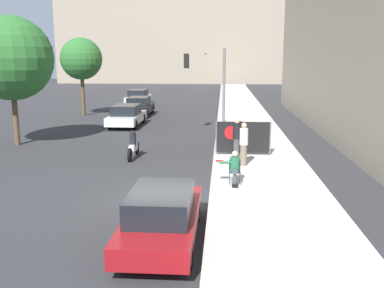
% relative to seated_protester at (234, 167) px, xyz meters
% --- Properties ---
extents(ground_plane, '(160.00, 160.00, 0.00)m').
position_rel_seated_protester_xyz_m(ground_plane, '(-2.29, -1.47, -0.76)').
color(ground_plane, '#303033').
extents(sidewalk_curb, '(3.98, 90.00, 0.14)m').
position_rel_seated_protester_xyz_m(sidewalk_curb, '(1.16, 13.53, -0.69)').
color(sidewalk_curb, beige).
rests_on(sidewalk_curb, ground_plane).
extents(seated_protester, '(0.91, 0.77, 1.17)m').
position_rel_seated_protester_xyz_m(seated_protester, '(0.00, 0.00, 0.00)').
color(seated_protester, '#474C56').
rests_on(seated_protester, sidewalk_curb).
extents(jogger_on_sidewalk, '(0.34, 0.34, 1.78)m').
position_rel_seated_protester_xyz_m(jogger_on_sidewalk, '(0.44, 2.67, 0.29)').
color(jogger_on_sidewalk, '#756651').
rests_on(jogger_on_sidewalk, sidewalk_curb).
extents(pedestrian_behind, '(0.34, 0.34, 1.66)m').
position_rel_seated_protester_xyz_m(pedestrian_behind, '(0.21, 4.41, 0.23)').
color(pedestrian_behind, '#424247').
rests_on(pedestrian_behind, sidewalk_curb).
extents(protest_banner, '(2.50, 0.06, 1.52)m').
position_rel_seated_protester_xyz_m(protest_banner, '(0.49, 4.64, 0.20)').
color(protest_banner, slate).
rests_on(protest_banner, sidewalk_curb).
extents(traffic_light_pole, '(2.42, 2.19, 4.90)m').
position_rel_seated_protester_xyz_m(traffic_light_pole, '(-1.29, 10.67, 2.68)').
color(traffic_light_pole, slate).
rests_on(traffic_light_pole, sidewalk_curb).
extents(parked_car_curbside, '(1.71, 4.40, 1.36)m').
position_rel_seated_protester_xyz_m(parked_car_curbside, '(-1.89, -4.65, -0.07)').
color(parked_car_curbside, maroon).
rests_on(parked_car_curbside, ground_plane).
extents(car_on_road_nearest, '(1.87, 4.60, 1.44)m').
position_rel_seated_protester_xyz_m(car_on_road_nearest, '(-6.85, 13.42, -0.04)').
color(car_on_road_nearest, silver).
rests_on(car_on_road_nearest, ground_plane).
extents(car_on_road_midblock, '(1.76, 4.40, 1.49)m').
position_rel_seated_protester_xyz_m(car_on_road_midblock, '(-7.06, 18.77, -0.02)').
color(car_on_road_midblock, black).
rests_on(car_on_road_midblock, ground_plane).
extents(car_on_road_distant, '(1.86, 4.65, 1.46)m').
position_rel_seated_protester_xyz_m(car_on_road_distant, '(-8.76, 27.02, -0.03)').
color(car_on_road_distant, white).
rests_on(car_on_road_distant, ground_plane).
extents(motorcycle_on_road, '(0.28, 2.17, 1.27)m').
position_rel_seated_protester_xyz_m(motorcycle_on_road, '(-4.49, 4.30, -0.22)').
color(motorcycle_on_road, silver).
rests_on(motorcycle_on_road, ground_plane).
extents(street_tree_near_curb, '(4.27, 4.27, 6.61)m').
position_rel_seated_protester_xyz_m(street_tree_near_curb, '(-11.19, 6.77, 3.71)').
color(street_tree_near_curb, brown).
rests_on(street_tree_near_curb, ground_plane).
extents(street_tree_midblock, '(3.22, 3.22, 6.04)m').
position_rel_seated_protester_xyz_m(street_tree_midblock, '(-11.44, 18.43, 3.65)').
color(street_tree_midblock, brown).
rests_on(street_tree_midblock, ground_plane).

